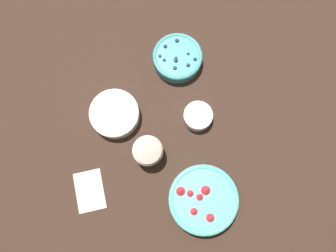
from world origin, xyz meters
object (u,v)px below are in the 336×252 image
object	(u,v)px
bowl_strawberries	(203,199)
jar_chocolate	(148,152)
bowl_bananas	(115,114)
bowl_blueberries	(177,58)
bowl_cream	(198,116)

from	to	relation	value
bowl_strawberries	jar_chocolate	size ratio (longest dim) A/B	2.21
bowl_strawberries	bowl_bananas	xyz separation A→B (m)	(-0.32, -0.24, -0.01)
bowl_strawberries	bowl_bananas	world-z (taller)	bowl_strawberries
bowl_blueberries	jar_chocolate	xyz separation A→B (m)	(0.31, -0.14, 0.01)
bowl_bananas	jar_chocolate	distance (m)	0.17
bowl_strawberries	jar_chocolate	xyz separation A→B (m)	(-0.17, -0.15, -0.00)
bowl_blueberries	bowl_bananas	distance (m)	0.29
bowl_bananas	jar_chocolate	world-z (taller)	jar_chocolate
jar_chocolate	bowl_blueberries	bearing A→B (deg)	155.34
bowl_blueberries	bowl_cream	distance (m)	0.22
bowl_bananas	bowl_cream	size ratio (longest dim) A/B	1.69
bowl_strawberries	bowl_bananas	distance (m)	0.40
bowl_strawberries	bowl_blueberries	distance (m)	0.48
jar_chocolate	bowl_bananas	bearing A→B (deg)	-146.52
bowl_bananas	bowl_strawberries	bearing A→B (deg)	37.60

